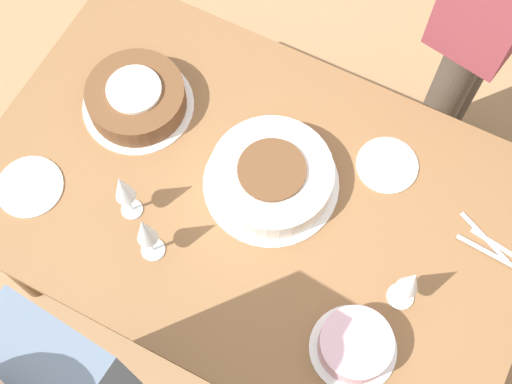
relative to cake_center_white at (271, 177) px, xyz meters
The scene contains 11 objects.
ground_plane 0.77m from the cake_center_white, 75.58° to the left, with size 12.00×12.00×0.00m, color #A87F56.
dining_table 0.16m from the cake_center_white, 75.58° to the left, with size 1.51×0.95×0.72m.
cake_center_white is the anchor object (origin of this frame).
cake_front_chocolate 0.45m from the cake_center_white, ahead, with size 0.32×0.32×0.09m.
cake_back_decorated 0.49m from the cake_center_white, 141.17° to the left, with size 0.22×0.22×0.09m.
wine_glass_near 0.39m from the cake_center_white, 38.82° to the left, with size 0.06×0.06×0.21m.
wine_glass_far 0.38m from the cake_center_white, 58.68° to the left, with size 0.06×0.06×0.21m.
wine_glass_extra 0.46m from the cake_center_white, 163.18° to the left, with size 0.07×0.07×0.20m.
dessert_plate_left 0.33m from the cake_center_white, 143.21° to the right, with size 0.17×0.17×0.01m.
dessert_plate_right 0.65m from the cake_center_white, 28.13° to the left, with size 0.18×0.18×0.01m.
fork_pile 0.60m from the cake_center_white, behind, with size 0.21×0.09×0.01m.
Camera 1 is at (-0.33, 0.65, 2.49)m, focal length 50.00 mm.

